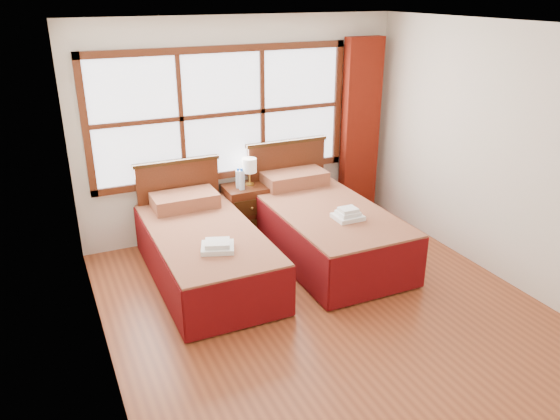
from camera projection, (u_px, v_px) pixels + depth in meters
name	position (u px, v px, depth m)	size (l,w,h in m)	color
floor	(330.00, 314.00, 5.19)	(4.50, 4.50, 0.00)	brown
ceiling	(342.00, 27.00, 4.20)	(4.50, 4.50, 0.00)	white
wall_back	(242.00, 128.00, 6.59)	(4.00, 4.00, 0.00)	silver
wall_left	(94.00, 225.00, 3.92)	(4.50, 4.50, 0.00)	silver
wall_right	(509.00, 157.00, 5.47)	(4.50, 4.50, 0.00)	silver
window	(223.00, 114.00, 6.38)	(3.16, 0.06, 1.56)	white
curtain	(360.00, 128.00, 7.14)	(0.50, 0.16, 2.30)	maroon
bed_left	(204.00, 250.00, 5.74)	(1.07, 2.09, 1.04)	#361E0B
bed_right	(321.00, 225.00, 6.28)	(1.14, 2.22, 1.12)	#361E0B
nightstand	(245.00, 211.00, 6.71)	(0.49, 0.48, 0.65)	#4E2211
towels_left	(218.00, 246.00, 5.19)	(0.38, 0.36, 0.09)	white
towels_right	(348.00, 215.00, 5.78)	(0.29, 0.26, 0.12)	white
lamp	(249.00, 166.00, 6.55)	(0.17, 0.17, 0.34)	gold
bottle_near	(238.00, 179.00, 6.50)	(0.06, 0.06, 0.24)	silver
bottle_far	(242.00, 180.00, 6.45)	(0.07, 0.07, 0.26)	silver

